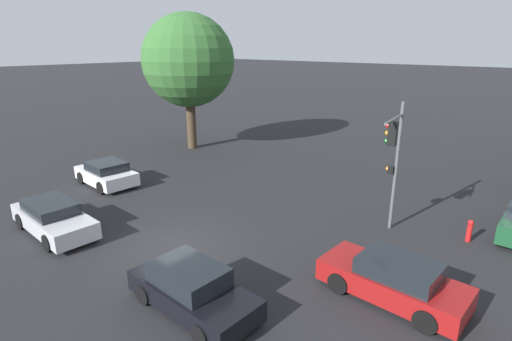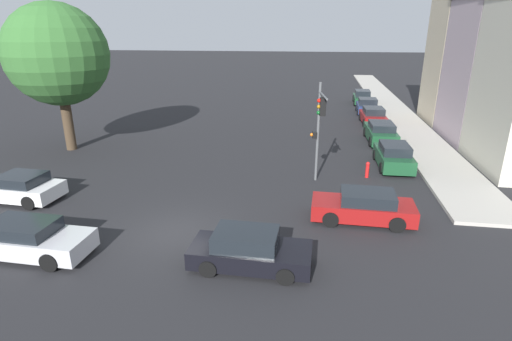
{
  "view_description": "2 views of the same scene",
  "coord_description": "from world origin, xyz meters",
  "px_view_note": "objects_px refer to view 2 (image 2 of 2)",
  "views": [
    {
      "loc": [
        11.44,
        -8.33,
        7.48
      ],
      "look_at": [
        0.47,
        4.26,
        2.18
      ],
      "focal_mm": 28.0,
      "sensor_mm": 36.0,
      "label": 1
    },
    {
      "loc": [
        5.55,
        -13.93,
        7.86
      ],
      "look_at": [
        2.99,
        2.21,
        2.11
      ],
      "focal_mm": 28.0,
      "sensor_mm": 36.0,
      "label": 2
    }
  ],
  "objects_px": {
    "parked_car_3": "(367,106)",
    "parked_car_4": "(362,97)",
    "street_tree": "(57,55)",
    "crossing_car_3": "(21,188)",
    "crossing_car_1": "(249,250)",
    "fire_hydrant": "(367,169)",
    "parked_car_1": "(381,132)",
    "crossing_car_0": "(364,207)",
    "parked_car_2": "(373,116)",
    "crossing_car_2": "(27,239)",
    "parked_car_0": "(394,156)",
    "traffic_signal": "(319,120)"
  },
  "relations": [
    {
      "from": "crossing_car_0",
      "to": "parked_car_4",
      "type": "distance_m",
      "value": 30.39
    },
    {
      "from": "parked_car_3",
      "to": "street_tree",
      "type": "bearing_deg",
      "value": 127.73
    },
    {
      "from": "parked_car_2",
      "to": "parked_car_3",
      "type": "bearing_deg",
      "value": -2.0
    },
    {
      "from": "parked_car_3",
      "to": "parked_car_2",
      "type": "bearing_deg",
      "value": -179.13
    },
    {
      "from": "street_tree",
      "to": "parked_car_0",
      "type": "relative_size",
      "value": 2.27
    },
    {
      "from": "traffic_signal",
      "to": "fire_hydrant",
      "type": "relative_size",
      "value": 5.82
    },
    {
      "from": "street_tree",
      "to": "parked_car_1",
      "type": "relative_size",
      "value": 1.99
    },
    {
      "from": "street_tree",
      "to": "crossing_car_3",
      "type": "height_order",
      "value": "street_tree"
    },
    {
      "from": "traffic_signal",
      "to": "parked_car_3",
      "type": "xyz_separation_m",
      "value": [
        4.7,
        20.42,
        -2.79
      ]
    },
    {
      "from": "crossing_car_3",
      "to": "street_tree",
      "type": "bearing_deg",
      "value": -69.07
    },
    {
      "from": "crossing_car_2",
      "to": "fire_hydrant",
      "type": "xyz_separation_m",
      "value": [
        13.19,
        10.41,
        -0.16
      ]
    },
    {
      "from": "crossing_car_1",
      "to": "fire_hydrant",
      "type": "bearing_deg",
      "value": 64.14
    },
    {
      "from": "street_tree",
      "to": "parked_car_0",
      "type": "height_order",
      "value": "street_tree"
    },
    {
      "from": "crossing_car_2",
      "to": "crossing_car_3",
      "type": "distance_m",
      "value": 5.89
    },
    {
      "from": "parked_car_1",
      "to": "parked_car_3",
      "type": "bearing_deg",
      "value": -2.39
    },
    {
      "from": "street_tree",
      "to": "parked_car_2",
      "type": "bearing_deg",
      "value": 28.1
    },
    {
      "from": "parked_car_2",
      "to": "crossing_car_0",
      "type": "bearing_deg",
      "value": 170.23
    },
    {
      "from": "crossing_car_1",
      "to": "parked_car_0",
      "type": "distance_m",
      "value": 13.8
    },
    {
      "from": "crossing_car_3",
      "to": "fire_hydrant",
      "type": "bearing_deg",
      "value": -158.22
    },
    {
      "from": "street_tree",
      "to": "parked_car_4",
      "type": "distance_m",
      "value": 31.43
    },
    {
      "from": "fire_hydrant",
      "to": "parked_car_1",
      "type": "bearing_deg",
      "value": 77.75
    },
    {
      "from": "crossing_car_2",
      "to": "parked_car_1",
      "type": "bearing_deg",
      "value": 52.34
    },
    {
      "from": "crossing_car_0",
      "to": "parked_car_0",
      "type": "distance_m",
      "value": 8.13
    },
    {
      "from": "parked_car_2",
      "to": "fire_hydrant",
      "type": "xyz_separation_m",
      "value": [
        -1.9,
        -14.22,
        -0.2
      ]
    },
    {
      "from": "street_tree",
      "to": "parked_car_4",
      "type": "xyz_separation_m",
      "value": [
        21.71,
        22.02,
        -5.63
      ]
    },
    {
      "from": "crossing_car_0",
      "to": "street_tree",
      "type": "bearing_deg",
      "value": -22.18
    },
    {
      "from": "crossing_car_2",
      "to": "parked_car_3",
      "type": "height_order",
      "value": "parked_car_3"
    },
    {
      "from": "crossing_car_1",
      "to": "crossing_car_3",
      "type": "height_order",
      "value": "crossing_car_1"
    },
    {
      "from": "crossing_car_2",
      "to": "crossing_car_1",
      "type": "bearing_deg",
      "value": 4.68
    },
    {
      "from": "crossing_car_2",
      "to": "parked_car_1",
      "type": "xyz_separation_m",
      "value": [
        14.93,
        18.44,
        0.07
      ]
    },
    {
      "from": "crossing_car_2",
      "to": "fire_hydrant",
      "type": "bearing_deg",
      "value": 39.62
    },
    {
      "from": "street_tree",
      "to": "parked_car_1",
      "type": "xyz_separation_m",
      "value": [
        21.56,
        5.41,
        -5.63
      ]
    },
    {
      "from": "parked_car_0",
      "to": "crossing_car_0",
      "type": "bearing_deg",
      "value": 160.99
    },
    {
      "from": "traffic_signal",
      "to": "parked_car_4",
      "type": "relative_size",
      "value": 1.2
    },
    {
      "from": "crossing_car_0",
      "to": "crossing_car_3",
      "type": "relative_size",
      "value": 1.13
    },
    {
      "from": "crossing_car_3",
      "to": "parked_car_4",
      "type": "bearing_deg",
      "value": -119.13
    },
    {
      "from": "street_tree",
      "to": "fire_hydrant",
      "type": "relative_size",
      "value": 10.48
    },
    {
      "from": "traffic_signal",
      "to": "crossing_car_0",
      "type": "xyz_separation_m",
      "value": [
        2.08,
        -4.21,
        -2.83
      ]
    },
    {
      "from": "crossing_car_0",
      "to": "parked_car_3",
      "type": "distance_m",
      "value": 24.77
    },
    {
      "from": "street_tree",
      "to": "parked_car_3",
      "type": "bearing_deg",
      "value": 37.05
    },
    {
      "from": "crossing_car_1",
      "to": "parked_car_3",
      "type": "xyz_separation_m",
      "value": [
        6.88,
        28.94,
        0.06
      ]
    },
    {
      "from": "crossing_car_2",
      "to": "street_tree",
      "type": "bearing_deg",
      "value": 118.3
    },
    {
      "from": "parked_car_0",
      "to": "parked_car_3",
      "type": "relative_size",
      "value": 1.11
    },
    {
      "from": "crossing_car_1",
      "to": "parked_car_1",
      "type": "bearing_deg",
      "value": 70.29
    },
    {
      "from": "street_tree",
      "to": "crossing_car_2",
      "type": "height_order",
      "value": "street_tree"
    },
    {
      "from": "parked_car_3",
      "to": "parked_car_4",
      "type": "xyz_separation_m",
      "value": [
        0.01,
        5.64,
        0.01
      ]
    },
    {
      "from": "crossing_car_0",
      "to": "fire_hydrant",
      "type": "distance_m",
      "value": 5.68
    },
    {
      "from": "parked_car_0",
      "to": "parked_car_3",
      "type": "height_order",
      "value": "parked_car_3"
    },
    {
      "from": "traffic_signal",
      "to": "parked_car_0",
      "type": "bearing_deg",
      "value": -150.5
    },
    {
      "from": "street_tree",
      "to": "parked_car_0",
      "type": "distance_m",
      "value": 22.28
    }
  ]
}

